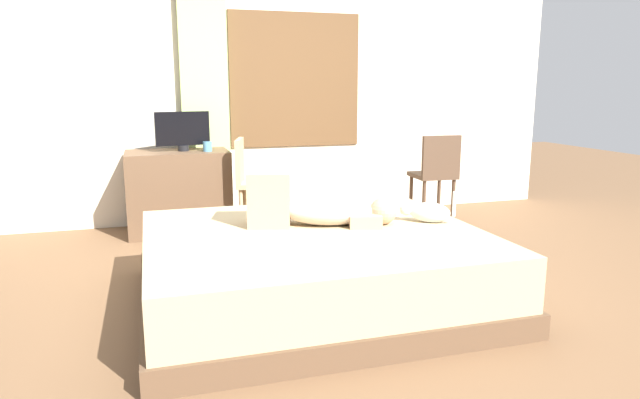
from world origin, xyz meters
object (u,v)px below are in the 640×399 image
(cup, at_px, (207,147))
(chair_by_desk, at_px, (251,179))
(cat, at_px, (427,212))
(desk, at_px, (179,192))
(tv_monitor, at_px, (183,131))
(bed, at_px, (314,267))
(person_lying, at_px, (314,207))
(chair_spare, at_px, (436,171))

(cup, relative_size, chair_by_desk, 0.10)
(cat, height_order, cup, cup)
(desk, relative_size, cup, 10.37)
(tv_monitor, height_order, cup, tv_monitor)
(tv_monitor, bearing_deg, bed, -72.34)
(person_lying, distance_m, tv_monitor, 2.00)
(person_lying, bearing_deg, chair_spare, 41.34)
(person_lying, xyz_separation_m, chair_by_desk, (-0.12, 1.55, -0.06))
(cat, xyz_separation_m, cup, (-1.19, 1.89, 0.27))
(bed, height_order, chair_by_desk, chair_by_desk)
(bed, xyz_separation_m, person_lying, (0.05, 0.15, 0.34))
(chair_spare, bearing_deg, cup, 172.01)
(person_lying, xyz_separation_m, chair_spare, (1.64, 1.45, -0.06))
(bed, distance_m, cup, 2.02)
(cat, bearing_deg, cup, 122.23)
(bed, height_order, cup, cup)
(tv_monitor, bearing_deg, cat, -54.95)
(bed, bearing_deg, desk, 109.15)
(person_lying, bearing_deg, chair_by_desk, 94.55)
(bed, distance_m, desk, 2.11)
(cup, bearing_deg, bed, -77.20)
(tv_monitor, bearing_deg, person_lying, -69.76)
(chair_spare, bearing_deg, tv_monitor, 170.33)
(tv_monitor, xyz_separation_m, chair_by_desk, (0.56, -0.29, -0.41))
(cat, distance_m, chair_by_desk, 1.89)
(tv_monitor, xyz_separation_m, chair_spare, (2.32, -0.40, -0.41))
(cat, bearing_deg, desk, 126.15)
(cat, distance_m, desk, 2.47)
(bed, height_order, chair_spare, chair_spare)
(chair_spare, bearing_deg, chair_by_desk, 176.66)
(desk, xyz_separation_m, cup, (0.26, -0.10, 0.41))
(cup, xyz_separation_m, chair_spare, (2.12, -0.30, -0.28))
(bed, relative_size, tv_monitor, 4.27)
(cat, height_order, tv_monitor, tv_monitor)
(cat, relative_size, chair_by_desk, 0.35)
(person_lying, bearing_deg, cat, -11.57)
(cup, xyz_separation_m, chair_by_desk, (0.35, -0.19, -0.28))
(bed, xyz_separation_m, cup, (-0.43, 1.89, 0.56))
(cup, height_order, chair_by_desk, chair_by_desk)
(tv_monitor, height_order, chair_by_desk, tv_monitor)
(person_lying, bearing_deg, desk, 111.81)
(person_lying, distance_m, chair_by_desk, 1.56)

